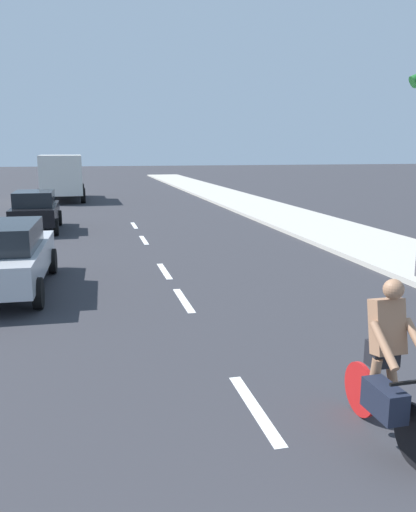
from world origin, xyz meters
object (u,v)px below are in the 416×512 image
Objects in this scene: parked_car_black at (35,210)px; parked_car_silver at (0,255)px; cyclist at (386,370)px; delivery_truck at (62,176)px.

parked_car_silver is at bearing -89.70° from parked_car_black.
parked_car_black is at bearing -73.74° from cyclist.
cyclist is at bearing -72.82° from parked_car_black.
parked_car_silver is 0.73× the size of delivery_truck.
delivery_truck is at bearing -81.93° from cyclist.
cyclist reaches higher than parked_car_black.
parked_car_silver is at bearing -92.37° from delivery_truck.
delivery_truck reaches higher than parked_car_silver.
delivery_truck is (0.52, 21.40, 0.66)m from parked_car_silver.
cyclist is 0.47× the size of parked_car_black.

